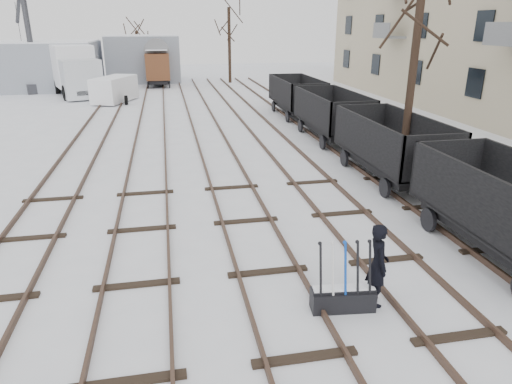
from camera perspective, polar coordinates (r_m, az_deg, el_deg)
ground at (r=10.92m, az=1.49°, el=-10.06°), size 120.00×120.00×0.00m
tracks at (r=23.60m, az=-5.76°, el=6.85°), size 13.90×52.00×0.16m
shed_left at (r=46.62m, az=-25.41°, el=14.15°), size 10.00×8.00×4.10m
shed_right at (r=49.34m, az=-13.83°, el=15.93°), size 7.00×6.00×4.50m
ground_frame at (r=9.70m, az=10.81°, el=-12.77°), size 1.34×0.55×1.49m
worker at (r=9.75m, az=14.98°, el=-8.76°), size 0.52×0.71×1.79m
freight_wagon_a at (r=12.79m, az=29.31°, el=-3.63°), size 2.30×5.75×2.35m
freight_wagon_b at (r=17.80m, az=16.43°, el=4.41°), size 2.30×5.75×2.35m
freight_wagon_c at (r=23.49m, az=9.39°, el=8.68°), size 2.30×5.75×2.35m
freight_wagon_d at (r=29.48m, az=5.07°, el=11.19°), size 2.30×5.75×2.35m
box_van_wagon at (r=44.73m, az=-12.20°, el=15.27°), size 2.31×4.37×3.34m
lorry at (r=41.26m, az=-21.91°, el=14.04°), size 4.69×9.09×3.95m
panel_van at (r=36.21m, az=-17.26°, el=12.19°), size 3.26×4.60×1.86m
crane at (r=43.77m, az=-25.98°, el=14.33°), size 2.46×5.56×9.35m
tree_near at (r=18.43m, az=18.83°, el=12.57°), size 0.30×0.30×6.75m
tree_far_left at (r=51.35m, az=-14.49°, el=16.22°), size 0.30×0.30×4.84m
tree_far_right at (r=46.62m, az=-3.34°, el=17.78°), size 0.30×0.30×7.01m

